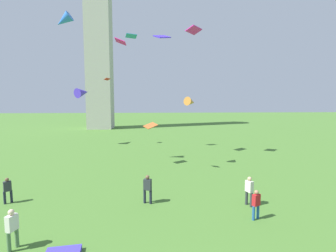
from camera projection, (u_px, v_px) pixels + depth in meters
The scene contains 15 objects.
monument_obelisk at pixel (98, 13), 53.22m from camera, with size 5.13×5.13×49.20m.
person_0 at pixel (256, 203), 13.16m from camera, with size 0.47×0.41×1.58m.
person_1 at pixel (12, 227), 10.48m from camera, with size 0.40×0.52×1.75m.
person_2 at pixel (8, 189), 15.22m from camera, with size 0.47×0.44×1.59m.
person_3 at pixel (249, 189), 14.86m from camera, with size 0.42×0.52×1.76m.
person_4 at pixel (148, 187), 15.19m from camera, with size 0.52×0.40×1.76m.
kite_flying_0 at pixel (131, 36), 29.63m from camera, with size 1.45×1.15×0.40m.
kite_flying_1 at pixel (151, 126), 23.92m from camera, with size 1.46×1.32×0.59m.
kite_flying_2 at pixel (191, 102), 23.49m from camera, with size 1.47×1.49×0.99m.
kite_flying_4 at pixel (162, 37), 26.62m from camera, with size 1.97×1.82×0.76m.
kite_flying_5 at pixel (64, 20), 22.26m from camera, with size 1.81×1.18×1.60m.
kite_flying_6 at pixel (107, 79), 33.39m from camera, with size 0.86×0.93×0.30m.
kite_flying_7 at pixel (194, 30), 25.96m from camera, with size 1.87×1.85×0.59m.
kite_flying_8 at pixel (120, 41), 19.27m from camera, with size 0.87×0.77×0.56m.
kite_flying_9 at pixel (83, 93), 33.92m from camera, with size 2.21×2.41×1.55m.
Camera 1 is at (-0.91, -3.84, 6.26)m, focal length 26.89 mm.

